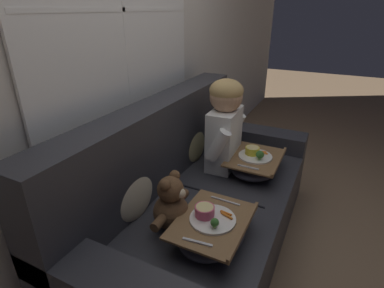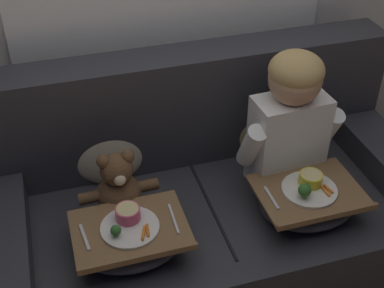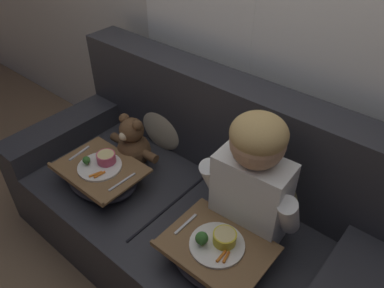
# 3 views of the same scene
# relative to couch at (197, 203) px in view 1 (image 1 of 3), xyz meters

# --- Properties ---
(ground_plane) EXTENTS (14.00, 14.00, 0.00)m
(ground_plane) POSITION_rel_couch_xyz_m (0.00, -0.08, -0.35)
(ground_plane) COLOR #8E7051
(wall_back_with_window) EXTENTS (8.00, 0.08, 2.60)m
(wall_back_with_window) POSITION_rel_couch_xyz_m (0.00, 0.53, 0.97)
(wall_back_with_window) COLOR beige
(wall_back_with_window) RESTS_ON ground_plane
(couch) EXTENTS (2.00, 0.97, 1.01)m
(couch) POSITION_rel_couch_xyz_m (0.00, 0.00, 0.00)
(couch) COLOR #2D2D33
(couch) RESTS_ON ground_plane
(throw_pillow_behind_child) EXTENTS (0.35, 0.17, 0.37)m
(throw_pillow_behind_child) POSITION_rel_couch_xyz_m (0.39, 0.22, 0.27)
(throw_pillow_behind_child) COLOR tan
(throw_pillow_behind_child) RESTS_ON couch
(throw_pillow_behind_teddy) EXTENTS (0.37, 0.18, 0.38)m
(throw_pillow_behind_teddy) POSITION_rel_couch_xyz_m (-0.39, 0.22, 0.27)
(throw_pillow_behind_teddy) COLOR #C1B293
(throw_pillow_behind_teddy) RESTS_ON couch
(child_figure) EXTENTS (0.47, 0.24, 0.66)m
(child_figure) POSITION_rel_couch_xyz_m (0.39, -0.03, 0.47)
(child_figure) COLOR white
(child_figure) RESTS_ON couch
(teddy_bear) EXTENTS (0.35, 0.24, 0.32)m
(teddy_bear) POSITION_rel_couch_xyz_m (-0.39, -0.04, 0.24)
(teddy_bear) COLOR brown
(teddy_bear) RESTS_ON couch
(lap_tray_child) EXTENTS (0.45, 0.35, 0.21)m
(lap_tray_child) POSITION_rel_couch_xyz_m (0.39, -0.27, 0.18)
(lap_tray_child) COLOR #2D2D38
(lap_tray_child) RESTS_ON child_figure
(lap_tray_teddy) EXTENTS (0.46, 0.34, 0.19)m
(lap_tray_teddy) POSITION_rel_couch_xyz_m (-0.39, -0.27, 0.18)
(lap_tray_teddy) COLOR #2D2D38
(lap_tray_teddy) RESTS_ON teddy_bear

